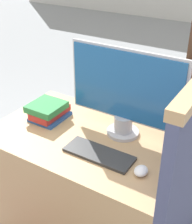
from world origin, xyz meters
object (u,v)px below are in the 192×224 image
(mouse, at_px, (141,171))
(book_stack, at_px, (49,111))
(keyboard, at_px, (99,154))
(monitor, at_px, (125,92))

(mouse, bearing_deg, book_stack, 165.82)
(keyboard, distance_m, mouse, 0.25)
(mouse, xyz_separation_m, book_stack, (-0.71, 0.18, 0.03))
(keyboard, bearing_deg, book_stack, 160.97)
(book_stack, bearing_deg, keyboard, -19.03)
(monitor, bearing_deg, keyboard, -92.41)
(monitor, height_order, mouse, monitor)
(mouse, bearing_deg, monitor, 131.31)
(monitor, distance_m, mouse, 0.44)
(keyboard, bearing_deg, monitor, 87.59)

